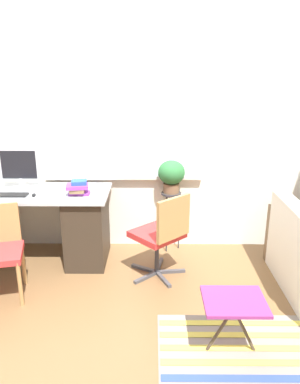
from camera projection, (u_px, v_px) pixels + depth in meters
The scene contains 12 objects.
ground_plane at pixel (102, 276), 3.76m from camera, with size 14.00×14.00×0.00m, color brown.
wall_back_with_window at pixel (107, 130), 4.07m from camera, with size 9.00×0.12×2.70m.
desk at pixel (32, 225), 3.96m from camera, with size 1.66×0.69×0.78m.
monitor at pixel (19, 168), 3.90m from camera, with size 0.39×0.18×0.42m.
keyboard at pixel (9, 195), 3.73m from camera, with size 0.37×0.12×0.02m.
mouse at pixel (34, 195), 3.70m from camera, with size 0.04×0.06×0.03m.
book_stack at pixel (78, 188), 3.73m from camera, with size 0.24×0.19×0.15m.
office_chair_swivel at pixel (162, 234), 3.61m from camera, with size 0.61×0.61×0.87m.
plant_stand at pixel (171, 202), 4.17m from camera, with size 0.22×0.22×0.68m.
potted_plant at pixel (171, 174), 4.08m from camera, with size 0.29×0.29×0.36m.
floor_rug_striped at pixel (251, 348), 2.77m from camera, with size 1.38×0.79×0.01m.
folding_stool at pixel (234, 304), 2.63m from camera, with size 0.44×0.37×0.44m.
Camera 1 is at (0.51, -3.31, 1.96)m, focal length 35.00 mm.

